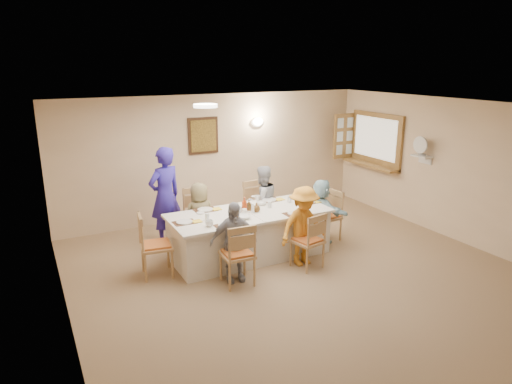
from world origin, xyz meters
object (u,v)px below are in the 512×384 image
chair_front_right (307,240)px  diner_front_right (303,226)px  serving_hatch (376,140)px  chair_front_left (237,253)px  chair_left_end (156,245)px  diner_right_end (321,211)px  chair_back_left (198,218)px  chair_right_end (327,216)px  dining_table (250,234)px  diner_back_left (200,216)px  diner_front_left (234,242)px  condiment_ketchup (244,205)px  chair_back_right (259,209)px  diner_back_right (262,202)px  desk_fan (422,148)px  caregiver (165,196)px

chair_front_right → diner_front_right: size_ratio=0.71×
serving_hatch → chair_front_left: bearing=-155.6°
chair_left_end → diner_right_end: diner_right_end is taller
chair_back_left → chair_front_right: bearing=-41.4°
chair_right_end → dining_table: bearing=-95.5°
diner_back_left → diner_front_left: (0.00, -1.36, 0.02)m
dining_table → diner_front_right: diner_front_right is taller
dining_table → condiment_ketchup: 0.51m
serving_hatch → diner_back_left: serving_hatch is taller
chair_back_right → chair_front_left: 2.00m
diner_front_right → diner_back_right: bearing=85.8°
desk_fan → caregiver: caregiver is taller
dining_table → diner_back_left: 0.93m
dining_table → diner_back_left: (-0.60, 0.68, 0.20)m
desk_fan → diner_front_right: 3.04m
chair_left_end → caregiver: (0.50, 1.15, 0.38)m
serving_hatch → chair_left_end: bearing=-167.9°
dining_table → condiment_ketchup: condiment_ketchup is taller
serving_hatch → condiment_ketchup: 3.85m
chair_right_end → chair_front_left: bearing=-75.1°
chair_front_left → chair_left_end: chair_left_end is taller
chair_back_left → condiment_ketchup: size_ratio=4.05×
chair_right_end → serving_hatch: bearing=112.9°
serving_hatch → desk_fan: serving_hatch is taller
chair_back_left → diner_front_left: 1.48m
chair_left_end → diner_back_left: size_ratio=0.84×
desk_fan → caregiver: bearing=162.8°
caregiver → diner_back_left: bearing=114.1°
chair_back_left → chair_right_end: size_ratio=1.11×
serving_hatch → dining_table: bearing=-162.9°
dining_table → condiment_ketchup: size_ratio=10.54×
chair_back_left → serving_hatch: bearing=15.8°
serving_hatch → diner_back_left: (-4.18, -0.42, -0.92)m
chair_back_right → chair_right_end: 1.24m
desk_fan → diner_right_end: 2.29m
diner_front_right → serving_hatch: bearing=26.7°
caregiver → condiment_ketchup: size_ratio=6.99×
desk_fan → chair_front_left: desk_fan is taller
dining_table → chair_front_right: (0.60, -0.80, 0.07)m
chair_front_right → diner_back_left: size_ratio=0.78×
condiment_ketchup → chair_front_right: bearing=-51.6°
serving_hatch → diner_back_right: (-2.98, -0.42, -0.84)m
serving_hatch → chair_left_end: serving_hatch is taller
serving_hatch → diner_front_right: 3.58m
serving_hatch → diner_front_right: serving_hatch is taller
chair_back_left → condiment_ketchup: 1.00m
chair_front_right → diner_front_left: diner_front_left is taller
chair_back_right → diner_right_end: (0.82, -0.80, 0.07)m
dining_table → diner_back_right: (0.60, 0.68, 0.28)m
chair_front_right → caregiver: (-1.65, 1.95, 0.41)m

